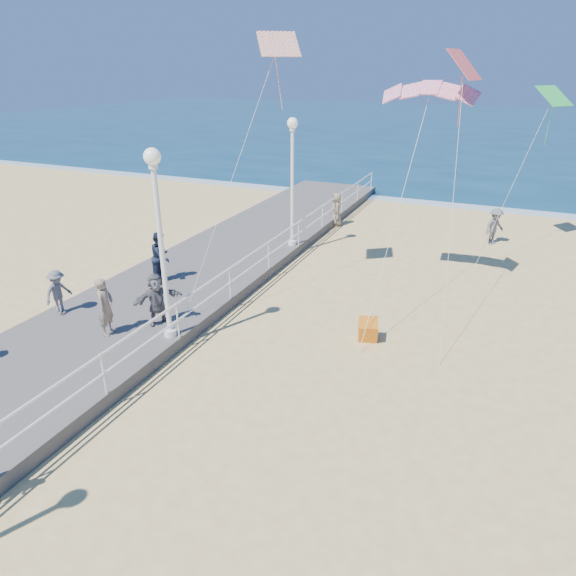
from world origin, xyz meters
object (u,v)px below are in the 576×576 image
at_px(beach_walker_a, 495,226).
at_px(beach_walker_c, 337,209).
at_px(box_kite, 368,331).
at_px(spectator_2, 58,292).
at_px(lamp_post_mid, 159,227).
at_px(spectator_5, 157,299).
at_px(spectator_6, 106,307).
at_px(lamp_post_far, 292,170).
at_px(spectator_7, 161,257).

height_order(beach_walker_a, beach_walker_c, beach_walker_c).
distance_m(beach_walker_c, box_kite, 12.13).
bearing_deg(spectator_2, box_kite, -68.19).
xyz_separation_m(beach_walker_a, box_kite, (-2.86, -11.21, -0.54)).
distance_m(lamp_post_mid, box_kite, 6.71).
height_order(beach_walker_c, box_kite, beach_walker_c).
bearing_deg(spectator_5, beach_walker_a, 1.70).
bearing_deg(beach_walker_c, spectator_6, -34.81).
xyz_separation_m(lamp_post_far, box_kite, (5.14, -6.29, -3.36)).
bearing_deg(spectator_7, spectator_2, 145.44).
xyz_separation_m(lamp_post_far, beach_walker_a, (8.01, 4.92, -2.82)).
bearing_deg(spectator_5, lamp_post_far, 29.72).
bearing_deg(lamp_post_far, spectator_6, -100.07).
bearing_deg(spectator_7, beach_walker_a, -58.09).
distance_m(lamp_post_mid, spectator_5, 2.62).
relative_size(spectator_5, spectator_7, 0.87).
xyz_separation_m(lamp_post_mid, spectator_6, (-1.71, -0.61, -2.39)).
height_order(spectator_7, beach_walker_a, spectator_7).
bearing_deg(beach_walker_a, beach_walker_c, 127.48).
relative_size(lamp_post_far, spectator_6, 3.06).
xyz_separation_m(lamp_post_mid, beach_walker_a, (8.01, 13.92, -2.82)).
distance_m(lamp_post_far, beach_walker_c, 5.63).
distance_m(spectator_2, spectator_7, 3.73).
bearing_deg(spectator_5, beach_walker_c, 29.90).
height_order(spectator_2, beach_walker_a, spectator_2).
relative_size(spectator_2, spectator_5, 0.89).
xyz_separation_m(spectator_5, beach_walker_a, (8.77, 13.41, -0.37)).
xyz_separation_m(spectator_5, box_kite, (5.91, 2.20, -0.90)).
xyz_separation_m(spectator_2, spectator_6, (2.34, -0.49, 0.15)).
bearing_deg(spectator_6, spectator_5, -54.62).
height_order(lamp_post_far, spectator_7, lamp_post_far).
height_order(spectator_6, spectator_7, spectator_7).
height_order(lamp_post_mid, box_kite, lamp_post_mid).
distance_m(spectator_6, beach_walker_a, 17.48).
bearing_deg(beach_walker_a, spectator_6, -176.73).
relative_size(lamp_post_mid, beach_walker_c, 3.13).
distance_m(spectator_5, spectator_6, 1.46).
relative_size(lamp_post_mid, spectator_6, 3.06).
bearing_deg(lamp_post_mid, beach_walker_a, 60.10).
bearing_deg(box_kite, spectator_2, 178.86).
distance_m(lamp_post_far, spectator_7, 6.68).
bearing_deg(spectator_6, lamp_post_far, -24.70).
relative_size(spectator_2, beach_walker_a, 0.86).
height_order(spectator_7, box_kite, spectator_7).
xyz_separation_m(spectator_2, beach_walker_a, (12.06, 14.04, -0.28)).
height_order(lamp_post_mid, spectator_7, lamp_post_mid).
distance_m(lamp_post_far, spectator_6, 10.05).
bearing_deg(beach_walker_c, box_kite, -3.48).
xyz_separation_m(lamp_post_far, spectator_5, (-0.77, -8.49, -2.46)).
bearing_deg(spectator_2, lamp_post_far, -19.24).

